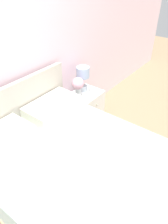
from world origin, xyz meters
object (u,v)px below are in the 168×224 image
table_lamp (83,76)px  alarm_clock (92,90)px  nightstand (86,109)px  flower_vase (78,85)px  teacup (91,94)px  bed (84,180)px

table_lamp → alarm_clock: table_lamp is taller
nightstand → flower_vase: size_ratio=1.78×
teacup → alarm_clock: (0.10, 0.06, 0.01)m
nightstand → teacup: 0.30m
nightstand → alarm_clock: bearing=-21.8°
bed → teacup: bearing=33.3°
flower_vase → alarm_clock: flower_vase is taller
nightstand → flower_vase: 0.47m
teacup → flower_vase: bearing=140.3°
table_lamp → flower_vase: table_lamp is taller
bed → nightstand: bed is taller
teacup → bed: bearing=-146.7°
bed → teacup: bed is taller
flower_vase → alarm_clock: (0.24, -0.05, -0.16)m
flower_vase → alarm_clock: size_ratio=4.09×
nightstand → table_lamp: 0.50m
flower_vase → teacup: 0.24m
teacup → alarm_clock: 0.12m
table_lamp → alarm_clock: (0.06, -0.11, -0.20)m
teacup → alarm_clock: bearing=31.0°
table_lamp → teacup: size_ratio=3.44×
flower_vase → table_lamp: bearing=19.2°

